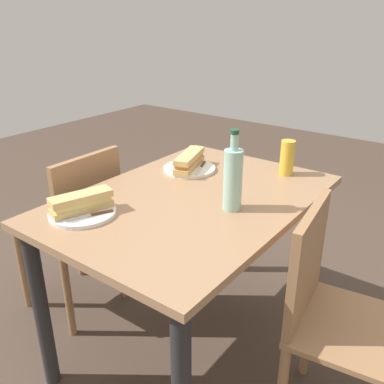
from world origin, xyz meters
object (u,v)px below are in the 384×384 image
at_px(knife_near, 91,215).
at_px(baguette_sandwich_far, 189,160).
at_px(chair_near, 79,224).
at_px(plate_near, 83,213).
at_px(chair_far, 331,311).
at_px(knife_far, 201,167).
at_px(dining_table, 192,223).
at_px(water_bottle, 233,178).
at_px(beer_glass, 287,158).
at_px(baguette_sandwich_near, 81,202).
at_px(plate_far, 189,169).

relative_size(knife_near, baguette_sandwich_far, 0.65).
xyz_separation_m(chair_near, plate_near, (0.26, 0.38, 0.27)).
xyz_separation_m(chair_far, knife_far, (-0.27, -0.75, 0.29)).
xyz_separation_m(dining_table, knife_near, (0.37, -0.17, 0.14)).
bearing_deg(chair_near, knife_far, 129.08).
distance_m(dining_table, knife_far, 0.33).
bearing_deg(chair_near, water_bottle, 98.33).
distance_m(chair_near, water_bottle, 0.89).
height_order(water_bottle, beer_glass, water_bottle).
xyz_separation_m(dining_table, chair_near, (0.11, -0.60, -0.15)).
bearing_deg(knife_far, knife_near, -1.95).
height_order(baguette_sandwich_near, beer_glass, beer_glass).
bearing_deg(plate_far, baguette_sandwich_far, 0.00).
xyz_separation_m(dining_table, baguette_sandwich_near, (0.37, -0.22, 0.17)).
distance_m(baguette_sandwich_far, knife_far, 0.06).
bearing_deg(baguette_sandwich_near, plate_far, 177.03).
bearing_deg(knife_far, chair_near, -50.92).
xyz_separation_m(plate_far, water_bottle, (0.23, 0.38, 0.11)).
bearing_deg(knife_near, baguette_sandwich_near, -96.64).
xyz_separation_m(plate_near, plate_far, (-0.60, 0.03, 0.00)).
bearing_deg(baguette_sandwich_far, beer_glass, 119.97).
bearing_deg(baguette_sandwich_far, plate_near, -2.97).
xyz_separation_m(dining_table, chair_far, (0.01, 0.61, -0.15)).
bearing_deg(water_bottle, beer_glass, 179.20).
relative_size(knife_near, plate_far, 0.68).
height_order(knife_near, knife_far, same).
distance_m(dining_table, baguette_sandwich_far, 0.35).
xyz_separation_m(baguette_sandwich_near, plate_far, (-0.60, 0.03, -0.04)).
distance_m(dining_table, plate_far, 0.33).
relative_size(dining_table, baguette_sandwich_near, 4.98).
height_order(baguette_sandwich_near, baguette_sandwich_far, same).
bearing_deg(baguette_sandwich_far, knife_near, 2.42).
distance_m(plate_far, baguette_sandwich_far, 0.04).
relative_size(chair_far, knife_far, 5.07).
bearing_deg(knife_near, dining_table, 156.16).
relative_size(baguette_sandwich_near, knife_far, 1.37).
bearing_deg(knife_near, beer_glass, 156.72).
relative_size(plate_near, knife_near, 1.46).
xyz_separation_m(chair_far, baguette_sandwich_far, (-0.25, -0.80, 0.32)).
relative_size(chair_far, chair_near, 1.00).
height_order(dining_table, baguette_sandwich_near, baguette_sandwich_near).
relative_size(chair_far, knife_near, 5.18).
bearing_deg(knife_far, plate_near, -7.12).
bearing_deg(baguette_sandwich_near, chair_far, 113.30).
relative_size(baguette_sandwich_near, baguette_sandwich_far, 0.91).
height_order(plate_near, water_bottle, water_bottle).
distance_m(baguette_sandwich_far, water_bottle, 0.45).
relative_size(knife_near, water_bottle, 0.55).
xyz_separation_m(baguette_sandwich_far, beer_glass, (-0.22, 0.38, 0.03)).
relative_size(baguette_sandwich_far, water_bottle, 0.84).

